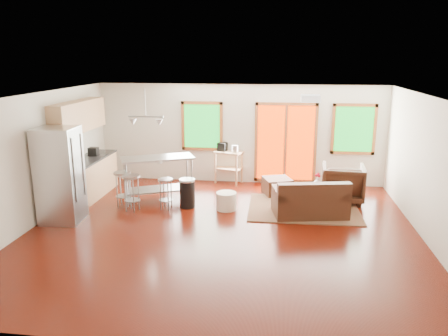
# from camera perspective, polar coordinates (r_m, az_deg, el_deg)

# --- Properties ---
(floor) EXTENTS (7.50, 7.00, 0.02)m
(floor) POSITION_cam_1_polar(r_m,az_deg,el_deg) (8.54, -0.26, -8.39)
(floor) COLOR #310802
(floor) RESTS_ON ground
(ceiling) EXTENTS (7.50, 7.00, 0.02)m
(ceiling) POSITION_cam_1_polar(r_m,az_deg,el_deg) (7.90, -0.29, 9.41)
(ceiling) COLOR silver
(ceiling) RESTS_ON ground
(back_wall) EXTENTS (7.50, 0.02, 2.60)m
(back_wall) POSITION_cam_1_polar(r_m,az_deg,el_deg) (11.53, 2.08, 4.44)
(back_wall) COLOR beige
(back_wall) RESTS_ON ground
(left_wall) EXTENTS (0.02, 7.00, 2.60)m
(left_wall) POSITION_cam_1_polar(r_m,az_deg,el_deg) (9.38, -23.68, 0.88)
(left_wall) COLOR beige
(left_wall) RESTS_ON ground
(right_wall) EXTENTS (0.02, 7.00, 2.60)m
(right_wall) POSITION_cam_1_polar(r_m,az_deg,el_deg) (8.49, 25.76, -0.67)
(right_wall) COLOR beige
(right_wall) RESTS_ON ground
(front_wall) EXTENTS (7.50, 0.02, 2.60)m
(front_wall) POSITION_cam_1_polar(r_m,az_deg,el_deg) (4.85, -5.94, -10.07)
(front_wall) COLOR beige
(front_wall) RESTS_ON ground
(window_left) EXTENTS (1.10, 0.05, 1.30)m
(window_left) POSITION_cam_1_polar(r_m,az_deg,el_deg) (11.58, -2.89, 5.48)
(window_left) COLOR #0D6218
(window_left) RESTS_ON back_wall
(french_doors) EXTENTS (1.60, 0.05, 2.10)m
(french_doors) POSITION_cam_1_polar(r_m,az_deg,el_deg) (11.47, 8.03, 3.24)
(french_doors) COLOR red
(french_doors) RESTS_ON back_wall
(window_right) EXTENTS (1.10, 0.05, 1.30)m
(window_right) POSITION_cam_1_polar(r_m,az_deg,el_deg) (11.55, 16.59, 4.87)
(window_right) COLOR #0D6218
(window_right) RESTS_ON back_wall
(rug) EXTENTS (2.43, 1.88, 0.02)m
(rug) POSITION_cam_1_polar(r_m,az_deg,el_deg) (9.89, 10.32, -5.23)
(rug) COLOR #495C35
(rug) RESTS_ON floor
(loveseat) EXTENTS (1.64, 1.12, 0.80)m
(loveseat) POSITION_cam_1_polar(r_m,az_deg,el_deg) (9.41, 11.17, -4.33)
(loveseat) COLOR black
(loveseat) RESTS_ON floor
(coffee_table) EXTENTS (1.14, 0.95, 0.39)m
(coffee_table) POSITION_cam_1_polar(r_m,az_deg,el_deg) (10.03, 12.06, -3.07)
(coffee_table) COLOR black
(coffee_table) RESTS_ON floor
(armchair) EXTENTS (1.00, 0.95, 0.96)m
(armchair) POSITION_cam_1_polar(r_m,az_deg,el_deg) (10.49, 15.26, -1.68)
(armchair) COLOR black
(armchair) RESTS_ON floor
(ottoman) EXTENTS (0.80, 0.80, 0.41)m
(ottoman) POSITION_cam_1_polar(r_m,az_deg,el_deg) (10.75, 6.94, -2.39)
(ottoman) COLOR black
(ottoman) RESTS_ON floor
(pouf) EXTENTS (0.55, 0.55, 0.39)m
(pouf) POSITION_cam_1_polar(r_m,az_deg,el_deg) (9.65, 0.30, -4.33)
(pouf) COLOR beige
(pouf) RESTS_ON floor
(vase) EXTENTS (0.23, 0.23, 0.29)m
(vase) POSITION_cam_1_polar(r_m,az_deg,el_deg) (10.28, 12.11, -1.66)
(vase) COLOR silver
(vase) RESTS_ON coffee_table
(book) EXTENTS (0.21, 0.09, 0.29)m
(book) POSITION_cam_1_polar(r_m,az_deg,el_deg) (10.05, 14.06, -1.93)
(book) COLOR maroon
(book) RESTS_ON coffee_table
(cabinets) EXTENTS (0.64, 2.24, 2.30)m
(cabinets) POSITION_cam_1_polar(r_m,az_deg,el_deg) (10.79, -17.67, 1.05)
(cabinets) COLOR tan
(cabinets) RESTS_ON floor
(refrigerator) EXTENTS (0.85, 0.81, 1.94)m
(refrigerator) POSITION_cam_1_polar(r_m,az_deg,el_deg) (9.40, -20.59, -0.87)
(refrigerator) COLOR #B7BABC
(refrigerator) RESTS_ON floor
(island) EXTENTS (1.77, 1.28, 1.04)m
(island) POSITION_cam_1_polar(r_m,az_deg,el_deg) (10.23, -8.63, -0.36)
(island) COLOR #B7BABC
(island) RESTS_ON floor
(cup) EXTENTS (0.14, 0.12, 0.13)m
(cup) POSITION_cam_1_polar(r_m,az_deg,el_deg) (9.89, -8.39, 0.90)
(cup) COLOR silver
(cup) RESTS_ON island
(bar_stool_a) EXTENTS (0.39, 0.39, 0.80)m
(bar_stool_a) POSITION_cam_1_polar(r_m,az_deg,el_deg) (10.00, -13.11, -1.66)
(bar_stool_a) COLOR #B7BABC
(bar_stool_a) RESTS_ON floor
(bar_stool_b) EXTENTS (0.46, 0.46, 0.80)m
(bar_stool_b) POSITION_cam_1_polar(r_m,az_deg,el_deg) (9.67, -12.00, -2.12)
(bar_stool_b) COLOR #B7BABC
(bar_stool_b) RESTS_ON floor
(bar_stool_c) EXTENTS (0.37, 0.37, 0.70)m
(bar_stool_c) POSITION_cam_1_polar(r_m,az_deg,el_deg) (9.66, -7.63, -2.43)
(bar_stool_c) COLOR #B7BABC
(bar_stool_c) RESTS_ON floor
(trash_can) EXTENTS (0.41, 0.41, 0.65)m
(trash_can) POSITION_cam_1_polar(r_m,az_deg,el_deg) (9.81, -4.81, -3.25)
(trash_can) COLOR black
(trash_can) RESTS_ON floor
(kitchen_cart) EXTENTS (0.81, 0.65, 1.08)m
(kitchen_cart) POSITION_cam_1_polar(r_m,az_deg,el_deg) (11.52, 0.51, 1.60)
(kitchen_cart) COLOR tan
(kitchen_cart) RESTS_ON floor
(ceiling_flush) EXTENTS (0.35, 0.35, 0.12)m
(ceiling_flush) POSITION_cam_1_polar(r_m,az_deg,el_deg) (8.45, 11.23, 8.92)
(ceiling_flush) COLOR white
(ceiling_flush) RESTS_ON ceiling
(pendant_light) EXTENTS (0.80, 0.18, 0.79)m
(pendant_light) POSITION_cam_1_polar(r_m,az_deg,el_deg) (9.86, -10.16, 6.03)
(pendant_light) COLOR gray
(pendant_light) RESTS_ON ceiling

